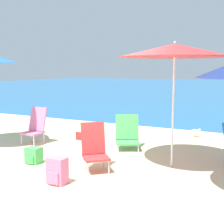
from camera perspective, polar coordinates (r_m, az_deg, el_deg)
ground_plane at (r=5.45m, az=-7.95°, el=-11.23°), size 60.00×60.00×0.00m
beach_umbrella_red at (r=5.65m, az=11.38°, el=10.98°), size 1.98×1.98×2.25m
beach_chair_pink at (r=7.63m, az=-13.82°, el=-2.37°), size 0.45×0.52×0.86m
beach_chair_red at (r=5.54m, az=-3.24°, el=-6.40°), size 0.66×0.66×0.83m
beach_chair_green at (r=7.00m, az=2.83°, el=-4.01°), size 0.72×0.74×0.75m
backpack_pink at (r=4.99m, az=-10.01°, el=-10.58°), size 0.29×0.24×0.42m
backpack_green at (r=6.13m, az=-14.14°, el=-7.72°), size 0.28×0.25×0.30m
cooler_box at (r=7.91m, az=-4.93°, el=-4.09°), size 0.39×0.30×0.26m
seagull at (r=8.46m, az=15.07°, el=-3.49°), size 0.27×0.11×0.23m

